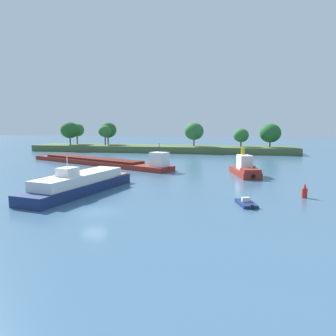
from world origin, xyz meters
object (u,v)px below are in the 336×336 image
white_riverboat (80,184)px  fishing_skiff (248,168)px  channel_buoy_red (305,192)px  tugboat (245,169)px  cargo_barge (99,161)px  small_motorboat (246,203)px

white_riverboat → fishing_skiff: bearing=50.6°
channel_buoy_red → fishing_skiff: bearing=102.7°
fishing_skiff → channel_buoy_red: (5.91, -26.30, 0.58)m
channel_buoy_red → tugboat: bearing=111.7°
cargo_barge → fishing_skiff: bearing=-1.5°
fishing_skiff → tugboat: tugboat is taller
fishing_skiff → channel_buoy_red: channel_buoy_red is taller
tugboat → small_motorboat: bearing=-91.7°
fishing_skiff → cargo_barge: bearing=178.5°
white_riverboat → channel_buoy_red: size_ratio=10.61×
white_riverboat → cargo_barge: bearing=108.2°
white_riverboat → cargo_barge: (-9.75, 29.71, -0.45)m
fishing_skiff → channel_buoy_red: size_ratio=3.01×
small_motorboat → fishing_skiff: bearing=87.2°
cargo_barge → channel_buoy_red: bearing=-34.7°
tugboat → cargo_barge: bearing=162.8°
white_riverboat → small_motorboat: 22.31m
fishing_skiff → small_motorboat: size_ratio=1.34×
cargo_barge → tugboat: cargo_barge is taller
cargo_barge → tugboat: (32.51, -10.09, 0.43)m
small_motorboat → tugboat: 22.43m
white_riverboat → tugboat: bearing=40.8°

